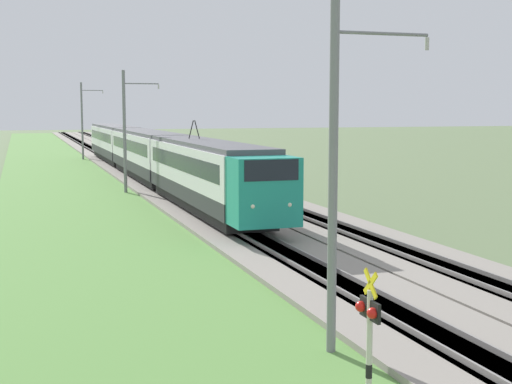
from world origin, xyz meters
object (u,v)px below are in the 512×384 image
(passenger_train, at_px, (146,152))
(catenary_mast_near, at_px, (335,173))
(catenary_mast_far, at_px, (83,120))
(catenary_mast_mid, at_px, (125,131))
(crossing_signal_aux, at_px, (369,336))

(passenger_train, relative_size, catenary_mast_near, 7.04)
(catenary_mast_far, bearing_deg, catenary_mast_mid, -180.00)
(catenary_mast_mid, bearing_deg, catenary_mast_far, 0.00)
(catenary_mast_near, distance_m, catenary_mast_far, 68.55)
(passenger_train, xyz_separation_m, catenary_mast_far, (26.44, 2.70, 2.12))
(crossing_signal_aux, height_order, catenary_mast_mid, catenary_mast_mid)
(passenger_train, bearing_deg, catenary_mast_near, -3.67)
(passenger_train, bearing_deg, crossing_signal_aux, -4.80)
(crossing_signal_aux, distance_m, catenary_mast_near, 4.91)
(crossing_signal_aux, bearing_deg, passenger_train, -94.80)
(passenger_train, height_order, catenary_mast_mid, catenary_mast_mid)
(catenary_mast_near, xyz_separation_m, catenary_mast_mid, (34.28, -0.00, -0.01))
(passenger_train, xyz_separation_m, crossing_signal_aux, (-46.15, 3.87, -0.60))
(passenger_train, relative_size, catenary_mast_mid, 7.05)
(catenary_mast_near, bearing_deg, catenary_mast_mid, -0.00)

